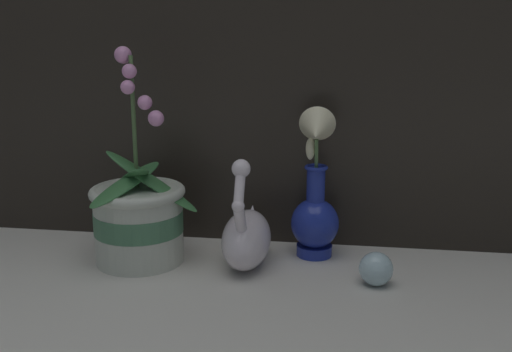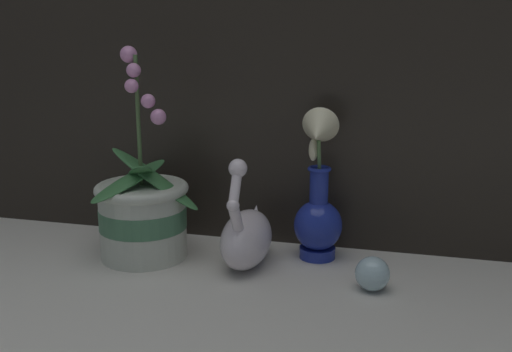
{
  "view_description": "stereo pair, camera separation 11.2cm",
  "coord_description": "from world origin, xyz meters",
  "px_view_note": "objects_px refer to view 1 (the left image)",
  "views": [
    {
      "loc": [
        0.18,
        -0.94,
        0.45
      ],
      "look_at": [
        0.02,
        0.14,
        0.18
      ],
      "focal_mm": 42.0,
      "sensor_mm": 36.0,
      "label": 1
    },
    {
      "loc": [
        0.29,
        -0.91,
        0.45
      ],
      "look_at": [
        0.02,
        0.14,
        0.18
      ],
      "focal_mm": 42.0,
      "sensor_mm": 36.0,
      "label": 2
    }
  ],
  "objects_px": {
    "orchid_potted_plant": "(139,216)",
    "swan_figurine": "(247,236)",
    "glass_sphere": "(376,269)",
    "blue_vase": "(315,202)"
  },
  "relations": [
    {
      "from": "orchid_potted_plant",
      "to": "swan_figurine",
      "type": "xyz_separation_m",
      "value": [
        0.21,
        0.0,
        -0.03
      ]
    },
    {
      "from": "swan_figurine",
      "to": "glass_sphere",
      "type": "distance_m",
      "value": 0.25
    },
    {
      "from": "blue_vase",
      "to": "glass_sphere",
      "type": "distance_m",
      "value": 0.19
    },
    {
      "from": "blue_vase",
      "to": "glass_sphere",
      "type": "height_order",
      "value": "blue_vase"
    },
    {
      "from": "orchid_potted_plant",
      "to": "glass_sphere",
      "type": "distance_m",
      "value": 0.46
    },
    {
      "from": "orchid_potted_plant",
      "to": "glass_sphere",
      "type": "height_order",
      "value": "orchid_potted_plant"
    },
    {
      "from": "swan_figurine",
      "to": "blue_vase",
      "type": "xyz_separation_m",
      "value": [
        0.13,
        0.07,
        0.05
      ]
    },
    {
      "from": "glass_sphere",
      "to": "blue_vase",
      "type": "bearing_deg",
      "value": 133.38
    },
    {
      "from": "glass_sphere",
      "to": "orchid_potted_plant",
      "type": "bearing_deg",
      "value": 173.74
    },
    {
      "from": "orchid_potted_plant",
      "to": "glass_sphere",
      "type": "xyz_separation_m",
      "value": [
        0.45,
        -0.05,
        -0.06
      ]
    }
  ]
}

